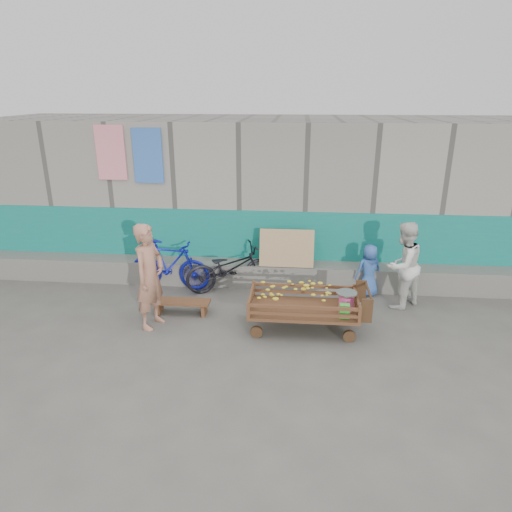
# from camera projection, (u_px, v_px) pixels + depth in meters

# --- Properties ---
(ground) EXTENTS (80.00, 80.00, 0.00)m
(ground) POSITION_uv_depth(u_px,v_px,m) (260.00, 349.00, 6.61)
(ground) COLOR #4F4D48
(ground) RESTS_ON ground
(building_wall) EXTENTS (12.00, 3.50, 3.00)m
(building_wall) POSITION_uv_depth(u_px,v_px,m) (276.00, 192.00, 9.90)
(building_wall) COLOR gray
(building_wall) RESTS_ON ground
(banana_cart) EXTENTS (1.83, 0.83, 0.78)m
(banana_cart) POSITION_uv_depth(u_px,v_px,m) (301.00, 299.00, 6.98)
(banana_cart) COLOR brown
(banana_cart) RESTS_ON ground
(bench) EXTENTS (0.95, 0.28, 0.24)m
(bench) POSITION_uv_depth(u_px,v_px,m) (182.00, 304.00, 7.61)
(bench) COLOR brown
(bench) RESTS_ON ground
(vendor_man) EXTENTS (0.56, 0.70, 1.68)m
(vendor_man) POSITION_uv_depth(u_px,v_px,m) (150.00, 276.00, 7.00)
(vendor_man) COLOR #A66E57
(vendor_man) RESTS_ON ground
(woman) EXTENTS (0.93, 0.91, 1.51)m
(woman) POSITION_uv_depth(u_px,v_px,m) (403.00, 265.00, 7.69)
(woman) COLOR silver
(woman) RESTS_ON ground
(child) EXTENTS (0.54, 0.43, 0.96)m
(child) POSITION_uv_depth(u_px,v_px,m) (369.00, 270.00, 8.21)
(child) COLOR #355EAF
(child) RESTS_ON ground
(bicycle_dark) EXTENTS (1.75, 1.17, 0.87)m
(bicycle_dark) POSITION_uv_depth(u_px,v_px,m) (230.00, 268.00, 8.44)
(bicycle_dark) COLOR black
(bicycle_dark) RESTS_ON ground
(bicycle_blue) EXTENTS (1.60, 0.65, 0.93)m
(bicycle_blue) POSITION_uv_depth(u_px,v_px,m) (170.00, 265.00, 8.53)
(bicycle_blue) COLOR #0F1595
(bicycle_blue) RESTS_ON ground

